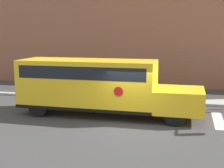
{
  "coord_description": "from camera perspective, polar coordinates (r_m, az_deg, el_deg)",
  "views": [
    {
      "loc": [
        2.58,
        -13.77,
        4.29
      ],
      "look_at": [
        -1.41,
        2.13,
        1.6
      ],
      "focal_mm": 50.0,
      "sensor_mm": 36.0,
      "label": 1
    }
  ],
  "objects": [
    {
      "name": "building_backdrop",
      "position": [
        26.94,
        8.78,
        12.43
      ],
      "size": [
        32.0,
        4.0,
        11.59
      ],
      "color": "#935B42",
      "rests_on": "ground"
    },
    {
      "name": "sidewalk_strip",
      "position": [
        20.86,
        6.7,
        -2.39
      ],
      "size": [
        44.0,
        3.0,
        0.15
      ],
      "color": "#9E9E99",
      "rests_on": "ground"
    },
    {
      "name": "school_bus",
      "position": [
        16.31,
        -2.75,
        -0.01
      ],
      "size": [
        9.48,
        2.57,
        2.9
      ],
      "color": "yellow",
      "rests_on": "ground"
    },
    {
      "name": "ground_plane",
      "position": [
        14.65,
        3.35,
        -7.71
      ],
      "size": [
        60.0,
        60.0,
        0.0
      ],
      "primitive_type": "plane",
      "color": "#3A3838"
    }
  ]
}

